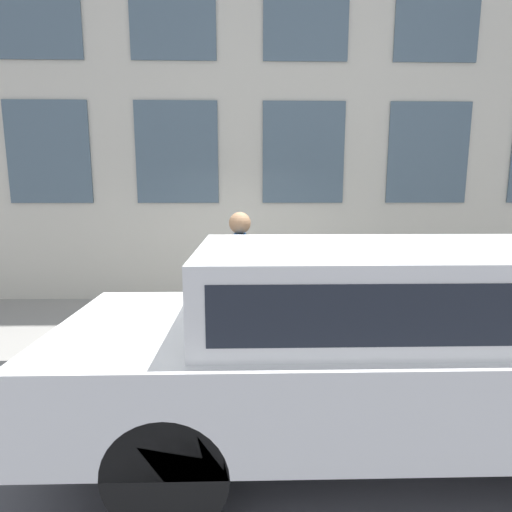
% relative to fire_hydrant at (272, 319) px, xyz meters
% --- Properties ---
extents(ground_plane, '(80.00, 80.00, 0.00)m').
position_rel_fire_hydrant_xyz_m(ground_plane, '(-0.36, 0.41, -0.50)').
color(ground_plane, '#47474C').
extents(sidewalk, '(2.65, 60.00, 0.15)m').
position_rel_fire_hydrant_xyz_m(sidewalk, '(0.96, 0.41, -0.42)').
color(sidewalk, gray).
rests_on(sidewalk, ground_plane).
extents(fire_hydrant, '(0.35, 0.46, 0.69)m').
position_rel_fire_hydrant_xyz_m(fire_hydrant, '(0.00, 0.00, 0.00)').
color(fire_hydrant, '#2D7260').
rests_on(fire_hydrant, sidewalk).
extents(person, '(0.41, 0.27, 1.68)m').
position_rel_fire_hydrant_xyz_m(person, '(0.12, 0.39, 0.66)').
color(person, '#726651').
rests_on(person, sidewalk).
extents(parked_truck_white_near, '(1.84, 5.06, 1.67)m').
position_rel_fire_hydrant_xyz_m(parked_truck_white_near, '(-1.73, -0.81, 0.48)').
color(parked_truck_white_near, black).
rests_on(parked_truck_white_near, ground_plane).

